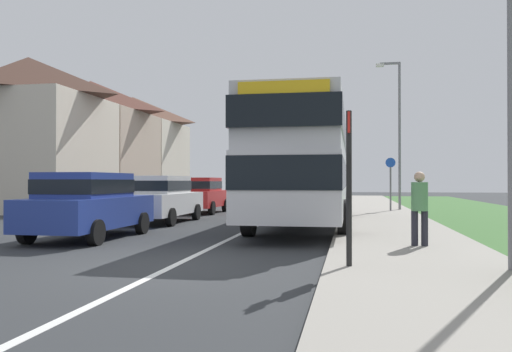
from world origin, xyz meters
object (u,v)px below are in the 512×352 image
Objects in this scene: parked_car_blue at (88,203)px; street_lamp_mid at (397,125)px; parked_car_white at (160,197)px; pedestrian_at_stop at (420,205)px; cycle_route_sign at (391,182)px; parked_car_red at (200,194)px; bus_stop_sign at (349,177)px; double_decker_bus at (306,160)px.

parked_car_blue is 16.18m from street_lamp_mid.
parked_car_white is 2.73× the size of pedestrian_at_stop.
parked_car_blue is 1.71× the size of cycle_route_sign.
street_lamp_mid is (8.92, 2.57, 3.21)m from parked_car_red.
bus_stop_sign is at bearing -30.36° from parked_car_blue.
cycle_route_sign is (8.52, 1.44, 0.54)m from parked_car_red.
parked_car_white is 1.76× the size of bus_stop_sign.
parked_car_red is 16.01m from bus_stop_sign.
double_decker_bus reaches higher than cycle_route_sign.
street_lamp_mid is (0.74, 14.21, 3.12)m from pedestrian_at_stop.
street_lamp_mid is at bearing 42.59° from parked_car_white.
double_decker_bus is at bearing -49.31° from parked_car_red.
bus_stop_sign is 17.41m from street_lamp_mid.
cycle_route_sign is (8.38, 6.94, 0.52)m from parked_car_white.
pedestrian_at_stop is 14.57m from street_lamp_mid.
pedestrian_at_stop is at bearing -6.91° from parked_car_blue.
pedestrian_at_stop is at bearing -54.92° from parked_car_red.
parked_car_white is 10.89m from cycle_route_sign.
double_decker_bus reaches higher than bus_stop_sign.
parked_car_white is at bearing -137.41° from street_lamp_mid.
parked_car_blue is at bearing 149.64° from bus_stop_sign.
parked_car_blue is at bearing -124.57° from cycle_route_sign.
double_decker_bus is 8.31m from cycle_route_sign.
parked_car_blue is 2.58× the size of pedestrian_at_stop.
double_decker_bus is at bearing -7.70° from parked_car_white.
cycle_route_sign reaches higher than parked_car_red.
bus_stop_sign is 1.03× the size of cycle_route_sign.
parked_car_red is 8.66m from cycle_route_sign.
parked_car_red is 9.82m from street_lamp_mid.
bus_stop_sign is (1.41, -8.31, -0.60)m from double_decker_bus.
parked_car_white is 0.64× the size of street_lamp_mid.
parked_car_blue is at bearing -123.43° from street_lamp_mid.
parked_car_red is 1.55× the size of cycle_route_sign.
parked_car_white is at bearing -140.38° from cycle_route_sign.
pedestrian_at_stop reaches higher than parked_car_white.
bus_stop_sign reaches higher than parked_car_red.
parked_car_red is 2.34× the size of pedestrian_at_stop.
bus_stop_sign is at bearing -65.10° from parked_car_red.
bus_stop_sign reaches higher than cycle_route_sign.
double_decker_bus reaches higher than pedestrian_at_stop.
parked_car_blue is 7.63m from bus_stop_sign.
double_decker_bus is at bearing -112.27° from street_lamp_mid.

